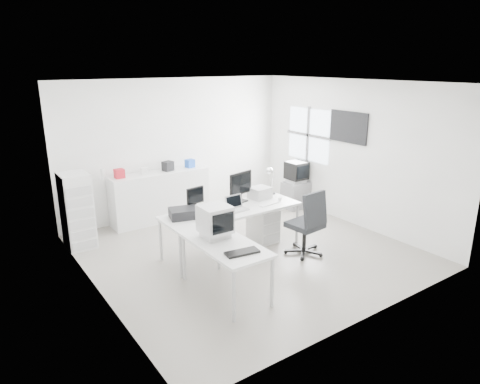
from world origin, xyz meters
TOP-DOWN VIEW (x-y plane):
  - floor at (0.00, 0.00)m, footprint 5.00×5.00m
  - ceiling at (0.00, 0.00)m, footprint 5.00×5.00m
  - back_wall at (0.00, 2.50)m, footprint 5.00×0.02m
  - left_wall at (-2.50, 0.00)m, footprint 0.02×5.00m
  - right_wall at (2.50, 0.00)m, footprint 0.02×5.00m
  - window at (2.48, 1.20)m, footprint 0.02×1.20m
  - wall_picture at (2.47, 0.10)m, footprint 0.04×0.90m
  - main_desk at (-0.20, 0.14)m, footprint 2.40×0.80m
  - side_desk at (-1.05, -0.96)m, footprint 0.70×1.40m
  - drawer_pedestal at (0.50, 0.19)m, footprint 0.40×0.50m
  - inkjet_printer at (-1.05, 0.24)m, footprint 0.50×0.43m
  - lcd_monitor_small at (-0.75, 0.39)m, footprint 0.34×0.22m
  - lcd_monitor_large at (0.15, 0.39)m, footprint 0.55×0.31m
  - laptop at (-0.15, 0.04)m, footprint 0.32×0.33m
  - white_keyboard at (0.45, -0.01)m, footprint 0.39×0.16m
  - white_mouse at (0.75, 0.04)m, footprint 0.06×0.06m
  - laser_printer at (0.55, 0.36)m, footprint 0.38×0.34m
  - desk_lamp at (0.90, 0.44)m, footprint 0.17×0.17m
  - crt_monitor at (-1.05, -0.71)m, footprint 0.44×0.44m
  - black_keyboard at (-1.05, -1.36)m, footprint 0.46×0.24m
  - office_chair at (0.73, -0.63)m, footprint 0.72×0.72m
  - tv_cabinet at (2.22, 1.24)m, footprint 0.53×0.43m
  - crt_tv at (2.22, 1.24)m, footprint 0.50×0.48m
  - sideboard at (-0.55, 2.24)m, footprint 2.00×0.50m
  - clutter_box_a at (-1.35, 2.24)m, footprint 0.17×0.16m
  - clutter_box_b at (-0.85, 2.24)m, footprint 0.15×0.14m
  - clutter_box_c at (-0.35, 2.24)m, footprint 0.23×0.22m
  - clutter_box_d at (0.15, 2.24)m, footprint 0.19×0.17m
  - clutter_bottle at (-1.65, 2.28)m, footprint 0.07×0.07m
  - filing_cabinet at (-2.28, 1.81)m, footprint 0.46×0.55m

SIDE VIEW (x-z plane):
  - floor at x=0.00m, z-range -0.01..0.01m
  - tv_cabinet at x=2.22m, z-range 0.00..0.58m
  - drawer_pedestal at x=0.50m, z-range 0.00..0.60m
  - main_desk at x=-0.20m, z-range 0.00..0.75m
  - side_desk at x=-1.05m, z-range 0.00..0.75m
  - sideboard at x=-0.55m, z-range 0.00..1.00m
  - office_chair at x=0.73m, z-range 0.00..1.14m
  - filing_cabinet at x=-2.28m, z-range 0.00..1.32m
  - white_keyboard at x=0.45m, z-range 0.75..0.77m
  - black_keyboard at x=-1.05m, z-range 0.75..0.78m
  - white_mouse at x=0.75m, z-range 0.75..0.81m
  - crt_tv at x=2.22m, z-range 0.58..1.03m
  - inkjet_printer at x=-1.05m, z-range 0.75..0.90m
  - laser_printer at x=0.55m, z-range 0.75..0.95m
  - laptop at x=-0.15m, z-range 0.75..0.95m
  - lcd_monitor_small at x=-0.75m, z-range 0.75..1.15m
  - desk_lamp at x=0.90m, z-range 0.75..1.20m
  - crt_monitor at x=-1.05m, z-range 0.75..1.25m
  - lcd_monitor_large at x=0.15m, z-range 0.75..1.29m
  - clutter_box_b at x=-0.85m, z-range 1.00..1.13m
  - clutter_box_d at x=0.15m, z-range 1.00..1.17m
  - clutter_box_a at x=-1.35m, z-range 1.00..1.17m
  - clutter_box_c at x=-0.35m, z-range 1.00..1.19m
  - clutter_bottle at x=-1.65m, z-range 1.00..1.22m
  - back_wall at x=0.00m, z-range 0.00..2.80m
  - left_wall at x=-2.50m, z-range 0.00..2.80m
  - right_wall at x=2.50m, z-range 0.00..2.80m
  - window at x=2.48m, z-range 1.05..2.15m
  - wall_picture at x=2.47m, z-range 1.60..2.20m
  - ceiling at x=0.00m, z-range 2.79..2.80m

